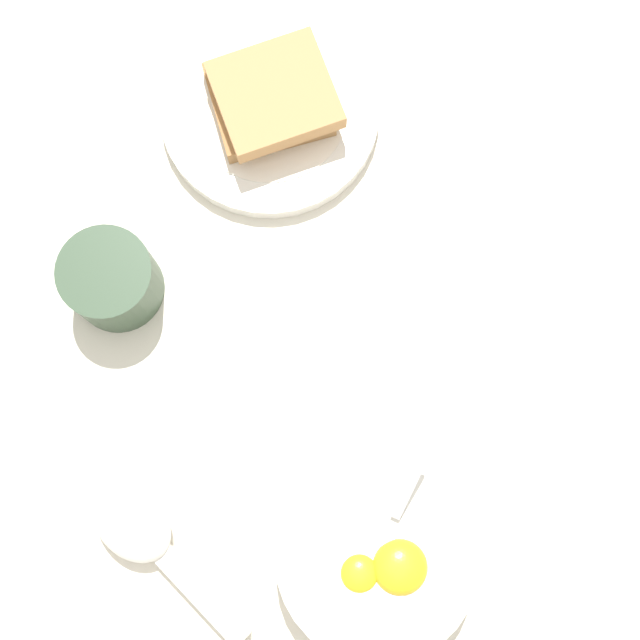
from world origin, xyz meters
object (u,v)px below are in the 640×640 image
at_px(toast_sandwich, 272,97).
at_px(soup_spoon, 143,533).
at_px(toast_plate, 270,111).
at_px(drinking_cup, 111,280).
at_px(egg_bowl, 377,556).

bearing_deg(toast_sandwich, soup_spoon, 26.35).
distance_m(toast_plate, drinking_cup, 0.20).
distance_m(egg_bowl, drinking_cup, 0.31).
bearing_deg(soup_spoon, toast_sandwich, -153.65).
xyz_separation_m(egg_bowl, drinking_cup, (-0.02, -0.30, 0.01)).
relative_size(egg_bowl, toast_plate, 0.83).
relative_size(toast_sandwich, soup_spoon, 0.79).
distance_m(egg_bowl, toast_sandwich, 0.38).
height_order(toast_sandwich, soup_spoon, toast_sandwich).
relative_size(toast_plate, soup_spoon, 1.16).
bearing_deg(toast_plate, toast_sandwich, 139.27).
distance_m(toast_sandwich, drinking_cup, 0.20).
bearing_deg(toast_sandwich, egg_bowl, 54.54).
height_order(toast_plate, toast_sandwich, toast_sandwich).
xyz_separation_m(soup_spoon, drinking_cup, (-0.13, -0.16, 0.02)).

